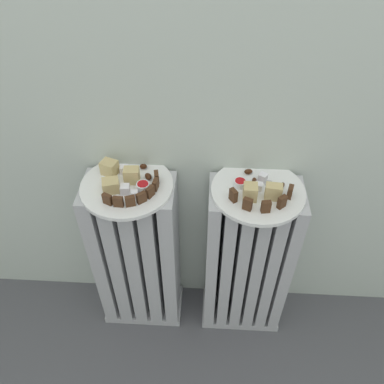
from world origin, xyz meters
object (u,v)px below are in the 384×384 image
(plate_left, at_px, (127,186))
(plate_right, at_px, (258,191))
(jam_bowl_left, at_px, (143,187))
(fork, at_px, (267,190))
(jam_bowl_right, at_px, (240,183))
(radiator_right, at_px, (247,262))
(radiator_left, at_px, (138,257))

(plate_left, height_order, plate_right, same)
(jam_bowl_left, bearing_deg, fork, 3.06)
(jam_bowl_right, bearing_deg, radiator_right, -14.36)
(jam_bowl_left, bearing_deg, radiator_left, 157.47)
(fork, bearing_deg, radiator_right, 173.54)
(plate_right, xyz_separation_m, jam_bowl_left, (-0.33, -0.02, 0.02))
(radiator_right, xyz_separation_m, jam_bowl_right, (-0.05, 0.01, 0.36))
(radiator_left, height_order, fork, fork)
(plate_right, bearing_deg, radiator_right, -104.04)
(plate_left, xyz_separation_m, jam_bowl_left, (0.05, -0.02, 0.02))
(radiator_right, relative_size, jam_bowl_right, 18.13)
(radiator_left, distance_m, jam_bowl_left, 0.37)
(radiator_right, bearing_deg, fork, -6.46)
(radiator_right, height_order, plate_left, plate_left)
(plate_right, relative_size, jam_bowl_left, 7.06)
(jam_bowl_right, bearing_deg, plate_right, -14.36)
(plate_left, relative_size, jam_bowl_left, 7.06)
(radiator_left, distance_m, plate_left, 0.34)
(radiator_left, bearing_deg, plate_right, -0.00)
(plate_left, bearing_deg, fork, -0.41)
(plate_left, xyz_separation_m, fork, (0.41, -0.00, 0.01))
(jam_bowl_left, distance_m, jam_bowl_right, 0.28)
(jam_bowl_left, xyz_separation_m, jam_bowl_right, (0.28, 0.04, -0.00))
(radiator_right, distance_m, jam_bowl_right, 0.36)
(jam_bowl_left, bearing_deg, plate_right, 3.80)
(plate_right, bearing_deg, plate_left, 180.00)
(jam_bowl_left, bearing_deg, jam_bowl_right, 7.28)
(jam_bowl_left, distance_m, fork, 0.36)
(radiator_left, xyz_separation_m, plate_right, (0.38, -0.00, 0.34))
(jam_bowl_right, xyz_separation_m, fork, (0.08, -0.02, -0.01))
(plate_right, bearing_deg, fork, -6.46)
(plate_left, height_order, jam_bowl_left, jam_bowl_left)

